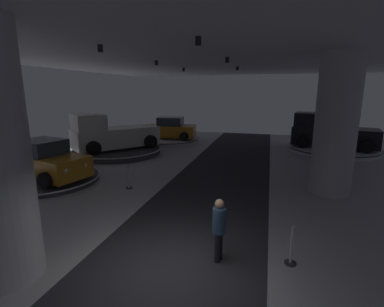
# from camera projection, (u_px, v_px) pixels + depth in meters

# --- Properties ---
(ground) EXTENTS (24.00, 44.00, 0.06)m
(ground) POSITION_uv_depth(u_px,v_px,m) (168.00, 274.00, 6.42)
(ground) COLOR #B2B2B7
(ceiling_with_spotlights) EXTENTS (24.00, 44.00, 0.39)m
(ceiling_with_spotlights) POSITION_uv_depth(u_px,v_px,m) (162.00, 8.00, 5.19)
(ceiling_with_spotlights) COLOR silver
(column_right) EXTENTS (1.57, 1.57, 5.50)m
(column_right) POSITION_uv_depth(u_px,v_px,m) (336.00, 125.00, 10.91)
(column_right) COLOR #ADADB2
(column_right) RESTS_ON ground
(display_platform_deep_left) EXTENTS (4.77, 4.77, 0.27)m
(display_platform_deep_left) POSITION_uv_depth(u_px,v_px,m) (169.00, 140.00, 22.77)
(display_platform_deep_left) COLOR silver
(display_platform_deep_left) RESTS_ON ground
(display_car_deep_left) EXTENTS (4.38, 2.60, 1.71)m
(display_car_deep_left) POSITION_uv_depth(u_px,v_px,m) (169.00, 129.00, 22.57)
(display_car_deep_left) COLOR #B77519
(display_car_deep_left) RESTS_ON display_platform_deep_left
(display_platform_mid_left) EXTENTS (4.61, 4.61, 0.22)m
(display_platform_mid_left) POSITION_uv_depth(u_px,v_px,m) (47.00, 179.00, 12.79)
(display_platform_mid_left) COLOR #333338
(display_platform_mid_left) RESTS_ON ground
(display_car_mid_left) EXTENTS (4.50, 2.98, 1.71)m
(display_car_mid_left) POSITION_uv_depth(u_px,v_px,m) (44.00, 161.00, 12.61)
(display_car_mid_left) COLOR #B77519
(display_car_mid_left) RESTS_ON display_platform_mid_left
(display_platform_far_left) EXTENTS (5.68, 5.68, 0.36)m
(display_platform_far_left) POSITION_uv_depth(u_px,v_px,m) (117.00, 151.00, 18.44)
(display_platform_far_left) COLOR #333338
(display_platform_far_left) RESTS_ON ground
(pickup_truck_far_left) EXTENTS (4.95, 5.45, 2.30)m
(pickup_truck_far_left) POSITION_uv_depth(u_px,v_px,m) (112.00, 135.00, 18.02)
(pickup_truck_far_left) COLOR silver
(pickup_truck_far_left) RESTS_ON display_platform_far_left
(display_platform_deep_right) EXTENTS (5.88, 5.88, 0.26)m
(display_platform_deep_right) POSITION_uv_depth(u_px,v_px,m) (332.00, 149.00, 19.28)
(display_platform_deep_right) COLOR silver
(display_platform_deep_right) RESTS_ON ground
(pickup_truck_deep_right) EXTENTS (5.60, 3.46, 2.30)m
(pickup_truck_deep_right) POSITION_uv_depth(u_px,v_px,m) (329.00, 133.00, 19.18)
(pickup_truck_deep_right) COLOR black
(pickup_truck_deep_right) RESTS_ON display_platform_deep_right
(visitor_walking_near) EXTENTS (0.32, 0.32, 1.59)m
(visitor_walking_near) POSITION_uv_depth(u_px,v_px,m) (219.00, 226.00, 6.70)
(visitor_walking_near) COLOR black
(visitor_walking_near) RESTS_ON ground
(stanchion_a) EXTENTS (0.28, 0.28, 1.01)m
(stanchion_a) POSITION_uv_depth(u_px,v_px,m) (291.00, 250.00, 6.67)
(stanchion_a) COLOR #333338
(stanchion_a) RESTS_ON ground
(stanchion_b) EXTENTS (0.28, 0.28, 1.01)m
(stanchion_b) POSITION_uv_depth(u_px,v_px,m) (129.00, 180.00, 11.87)
(stanchion_b) COLOR #333338
(stanchion_b) RESTS_ON ground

